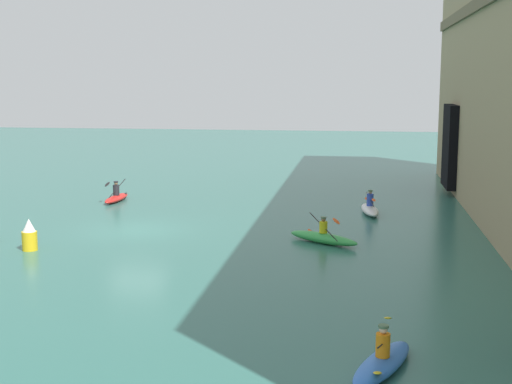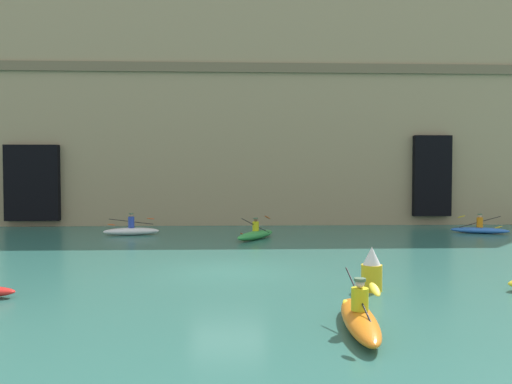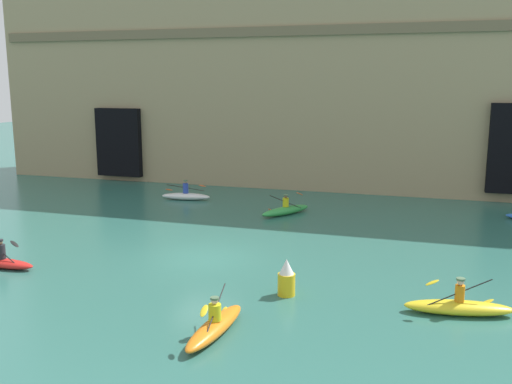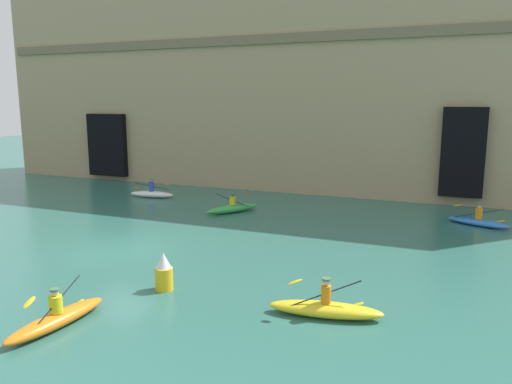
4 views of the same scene
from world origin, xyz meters
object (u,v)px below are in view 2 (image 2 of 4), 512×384
at_px(kayak_blue, 480,230).
at_px(marker_buoy, 372,271).
at_px(kayak_white, 131,231).
at_px(kayak_green, 256,234).
at_px(kayak_orange, 360,318).

height_order(kayak_blue, marker_buoy, marker_buoy).
relative_size(kayak_white, kayak_green, 0.97).
relative_size(kayak_green, marker_buoy, 2.49).
bearing_deg(marker_buoy, kayak_blue, 53.86).
bearing_deg(marker_buoy, kayak_orange, -109.10).
distance_m(kayak_blue, marker_buoy, 16.31).
bearing_deg(kayak_white, kayak_orange, -71.29).
xyz_separation_m(kayak_green, kayak_blue, (12.44, 2.01, -0.03)).
height_order(kayak_green, marker_buoy, marker_buoy).
xyz_separation_m(kayak_white, kayak_green, (6.59, -1.93, -0.00)).
bearing_deg(kayak_orange, kayak_white, 31.38).
relative_size(kayak_orange, marker_buoy, 2.66).
xyz_separation_m(kayak_green, marker_buoy, (2.83, -11.16, 0.33)).
distance_m(kayak_green, kayak_blue, 12.60).
bearing_deg(kayak_orange, kayak_blue, -28.12).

